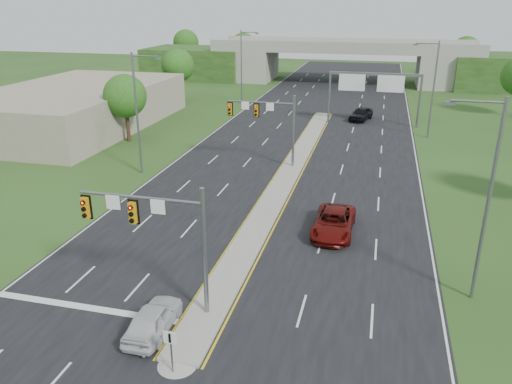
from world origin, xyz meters
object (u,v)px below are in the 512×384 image
at_px(signal_mast_far, 270,118).
at_px(keep_right_sign, 171,345).
at_px(car_white, 153,319).
at_px(sign_gantry, 373,84).
at_px(car_far_a, 334,222).
at_px(car_far_c, 361,114).
at_px(signal_mast_near, 160,228).
at_px(overpass, 343,64).

relative_size(signal_mast_far, keep_right_sign, 3.18).
bearing_deg(car_white, keep_right_sign, 127.97).
relative_size(signal_mast_far, sign_gantry, 0.60).
bearing_deg(car_far_a, car_white, -118.05).
relative_size(signal_mast_far, car_far_c, 1.38).
bearing_deg(signal_mast_far, signal_mast_near, -90.00).
height_order(signal_mast_near, car_white, signal_mast_near).
xyz_separation_m(sign_gantry, car_far_c, (-1.34, 2.44, -4.36)).
bearing_deg(car_white, signal_mast_near, -84.72).
relative_size(keep_right_sign, car_far_c, 0.44).
xyz_separation_m(keep_right_sign, sign_gantry, (6.68, 49.45, 3.72)).
relative_size(sign_gantry, car_white, 2.70).
relative_size(overpass, car_far_c, 15.82).
height_order(signal_mast_near, sign_gantry, signal_mast_near).
bearing_deg(car_far_a, signal_mast_near, -122.79).
bearing_deg(car_far_c, keep_right_sign, -79.14).
xyz_separation_m(signal_mast_near, car_far_c, (7.61, 47.43, -3.84)).
bearing_deg(car_far_c, signal_mast_near, -82.37).
height_order(signal_mast_far, sign_gantry, signal_mast_far).
bearing_deg(signal_mast_near, sign_gantry, 78.75).
bearing_deg(signal_mast_far, car_far_a, -60.95).
xyz_separation_m(overpass, car_far_c, (5.35, -32.64, -2.67)).
relative_size(keep_right_sign, overpass, 0.03).
bearing_deg(car_far_a, overpass, 95.52).
distance_m(signal_mast_near, sign_gantry, 45.88).
distance_m(sign_gantry, car_white, 47.94).
xyz_separation_m(sign_gantry, overpass, (-6.68, 35.08, -1.69)).
relative_size(keep_right_sign, sign_gantry, 0.19).
bearing_deg(car_far_c, signal_mast_far, -92.00).
height_order(overpass, car_far_a, overpass).
xyz_separation_m(sign_gantry, car_white, (-8.73, -46.92, -4.49)).
height_order(car_white, car_far_c, car_far_c).
bearing_deg(signal_mast_far, keep_right_sign, -85.61).
distance_m(keep_right_sign, car_far_a, 16.67).
bearing_deg(signal_mast_near, car_far_a, 56.13).
distance_m(keep_right_sign, car_white, 3.34).
bearing_deg(overpass, signal_mast_near, -91.62).
height_order(signal_mast_far, overpass, overpass).
xyz_separation_m(signal_mast_near, keep_right_sign, (2.26, -4.45, -3.21)).
relative_size(overpass, car_far_a, 13.79).
relative_size(signal_mast_near, car_white, 1.63).
height_order(signal_mast_near, car_far_a, signal_mast_near).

